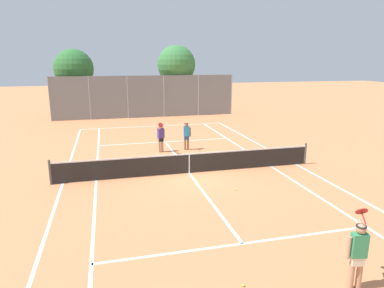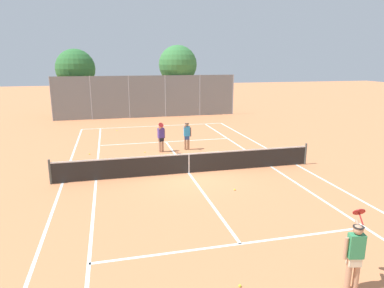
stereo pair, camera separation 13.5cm
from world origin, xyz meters
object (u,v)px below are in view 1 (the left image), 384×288
loose_tennis_ball_0 (243,285)px  loose_tennis_ball_1 (116,131)px  player_near_side (358,252)px  player_far_left (161,136)px  tennis_net (189,163)px  loose_tennis_ball_4 (235,189)px  loose_tennis_ball_2 (89,154)px  tree_behind_left (73,70)px  player_far_right (187,134)px  tree_behind_right (175,66)px  loose_tennis_ball_3 (145,152)px

loose_tennis_ball_0 → loose_tennis_ball_1: size_ratio=1.00×
player_near_side → player_far_left: (-2.37, 12.87, 0.00)m
player_near_side → tennis_net: bearing=100.9°
loose_tennis_ball_4 → loose_tennis_ball_0: bearing=-109.5°
loose_tennis_ball_2 → player_near_side: bearing=-64.6°
player_far_left → tree_behind_left: size_ratio=0.29×
player_near_side → player_far_right: player_near_side is taller
player_near_side → loose_tennis_ball_0: size_ratio=26.88×
loose_tennis_ball_0 → tree_behind_right: size_ratio=0.01×
tree_behind_right → loose_tennis_ball_3: bearing=-108.3°
tree_behind_right → loose_tennis_ball_0: bearing=-98.2°
player_far_right → tree_behind_right: size_ratio=0.25×
tennis_net → loose_tennis_ball_0: tennis_net is taller
loose_tennis_ball_1 → loose_tennis_ball_2: size_ratio=1.00×
loose_tennis_ball_3 → tree_behind_right: (4.66, 14.09, 4.47)m
player_far_right → tree_behind_right: tree_behind_right is taller
player_far_left → loose_tennis_ball_3: (-0.92, 0.05, -0.89)m
tennis_net → tree_behind_right: size_ratio=1.86×
loose_tennis_ball_4 → tree_behind_left: 22.93m
player_near_side → tree_behind_right: tree_behind_right is taller
loose_tennis_ball_4 → tree_behind_left: size_ratio=0.01×
loose_tennis_ball_2 → loose_tennis_ball_4: size_ratio=1.00×
tennis_net → tree_behind_right: bearing=80.4°
tennis_net → loose_tennis_ball_4: (1.30, -2.50, -0.48)m
tennis_net → player_far_left: bearing=99.3°
tree_behind_left → player_far_right: bearing=-64.1°
player_far_right → loose_tennis_ball_2: bearing=177.3°
player_near_side → loose_tennis_ball_2: bearing=115.4°
loose_tennis_ball_0 → player_far_left: bearing=89.7°
loose_tennis_ball_1 → player_near_side: bearing=-76.6°
player_far_right → loose_tennis_ball_0: player_far_right is taller
player_far_left → loose_tennis_ball_0: size_ratio=26.88×
loose_tennis_ball_1 → loose_tennis_ball_4: (4.23, -13.14, 0.00)m
loose_tennis_ball_3 → loose_tennis_ball_4: 7.18m
loose_tennis_ball_2 → player_far_right: bearing=-2.7°
loose_tennis_ball_0 → loose_tennis_ball_3: size_ratio=1.00×
loose_tennis_ball_3 → loose_tennis_ball_0: bearing=-85.9°
loose_tennis_ball_1 → loose_tennis_ball_2: 6.44m
loose_tennis_ball_0 → loose_tennis_ball_3: bearing=94.1°
player_far_right → loose_tennis_ball_3: player_far_right is taller
loose_tennis_ball_1 → loose_tennis_ball_4: same height
player_near_side → loose_tennis_ball_2: (-6.31, 13.26, -0.89)m
loose_tennis_ball_0 → loose_tennis_ball_3: 12.29m
player_far_left → player_far_right: player_far_left is taller
player_far_left → player_far_right: size_ratio=1.11×
tennis_net → tree_behind_left: bearing=108.4°
player_near_side → tree_behind_right: size_ratio=0.28×
loose_tennis_ball_4 → tree_behind_right: 21.22m
tennis_net → player_far_left: (-0.66, 4.03, 0.42)m
loose_tennis_ball_2 → tree_behind_left: size_ratio=0.01×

